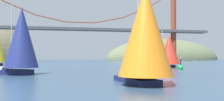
# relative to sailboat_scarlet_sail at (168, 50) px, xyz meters

# --- Properties ---
(ground_plane) EXTENTS (360.00, 360.00, 0.00)m
(ground_plane) POSITION_rel_sailboat_scarlet_sail_xyz_m (-14.50, -29.42, -4.15)
(ground_plane) COLOR #2D4760
(headland_right) EXTENTS (79.07, 44.00, 28.26)m
(headland_right) POSITION_rel_sailboat_scarlet_sail_xyz_m (45.50, 105.58, -4.15)
(headland_right) COLOR #5B6647
(headland_right) RESTS_ON ground_plane
(suspension_bridge) EXTENTS (132.48, 6.00, 36.14)m
(suspension_bridge) POSITION_rel_sailboat_scarlet_sail_xyz_m (-14.50, 65.58, 12.33)
(suspension_bridge) COLOR brown
(suspension_bridge) RESTS_ON ground_plane
(sailboat_scarlet_sail) EXTENTS (9.20, 6.21, 8.94)m
(sailboat_scarlet_sail) POSITION_rel_sailboat_scarlet_sail_xyz_m (0.00, 0.00, 0.00)
(sailboat_scarlet_sail) COLOR #191E4C
(sailboat_scarlet_sail) RESTS_ON ground_plane
(sailboat_green_sail) EXTENTS (8.77, 9.89, 10.95)m
(sailboat_green_sail) POSITION_rel_sailboat_scarlet_sail_xyz_m (2.26, 22.01, 1.28)
(sailboat_green_sail) COLOR #B7B2A8
(sailboat_green_sail) RESTS_ON ground_plane
(sailboat_orange_sail) EXTENTS (5.64, 8.72, 9.72)m
(sailboat_orange_sail) POSITION_rel_sailboat_scarlet_sail_xyz_m (-18.32, -33.77, 0.80)
(sailboat_orange_sail) COLOR #191E4C
(sailboat_orange_sail) RESTS_ON ground_plane
(sailboat_navy_sail) EXTENTS (9.43, 7.08, 10.31)m
(sailboat_navy_sail) POSITION_rel_sailboat_scarlet_sail_xyz_m (-31.42, -17.23, 0.99)
(sailboat_navy_sail) COLOR #191E4C
(sailboat_navy_sail) RESTS_ON ground_plane
(channel_buoy) EXTENTS (1.10, 1.10, 2.64)m
(channel_buoy) POSITION_rel_sailboat_scarlet_sail_xyz_m (-1.32, -8.46, -3.78)
(channel_buoy) COLOR green
(channel_buoy) RESTS_ON ground_plane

